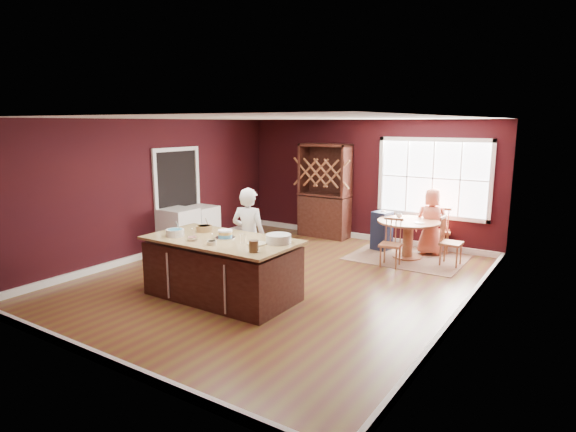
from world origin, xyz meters
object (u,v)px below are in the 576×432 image
at_px(dining_table, 408,231).
at_px(washer, 179,231).
at_px(hutch, 325,191).
at_px(dryer, 201,227).
at_px(chair_south, 391,243).
at_px(chair_north, 440,229).
at_px(high_chair, 382,230).
at_px(toddler, 380,211).
at_px(chair_east, 451,241).
at_px(kitchen_island, 222,269).
at_px(seated_woman, 432,222).
at_px(baker, 249,237).
at_px(layer_cake, 225,234).

xyz_separation_m(dining_table, washer, (-4.00, -2.22, -0.07)).
xyz_separation_m(hutch, dryer, (-1.73, -2.30, -0.64)).
bearing_deg(chair_south, chair_north, 65.21).
bearing_deg(washer, dryer, 90.00).
height_order(high_chair, dryer, dryer).
bearing_deg(high_chair, toddler, 165.46).
bearing_deg(chair_east, toddler, 75.99).
height_order(kitchen_island, chair_north, chair_north).
bearing_deg(chair_south, seated_woman, 66.36).
xyz_separation_m(high_chair, toddler, (-0.08, 0.04, 0.39)).
distance_m(baker, chair_south, 2.74).
bearing_deg(kitchen_island, dining_table, 66.09).
bearing_deg(dining_table, chair_south, -95.62).
height_order(chair_east, dryer, chair_east).
relative_size(layer_cake, chair_east, 0.32).
bearing_deg(hutch, dining_table, -17.55).
relative_size(seated_woman, hutch, 0.63).
relative_size(dining_table, hutch, 0.56).
xyz_separation_m(kitchen_island, chair_north, (2.02, 4.41, 0.05)).
relative_size(layer_cake, chair_north, 0.31).
distance_m(dining_table, chair_east, 0.85).
xyz_separation_m(chair_east, high_chair, (-1.52, 0.36, -0.05)).
bearing_deg(seated_woman, dryer, 18.79).
bearing_deg(dryer, dining_table, 21.59).
height_order(layer_cake, toddler, layer_cake).
height_order(chair_north, high_chair, chair_north).
xyz_separation_m(layer_cake, hutch, (-0.67, 4.30, 0.10)).
bearing_deg(chair_south, washer, -166.27).
height_order(baker, chair_south, baker).
xyz_separation_m(baker, chair_east, (2.50, 2.89, -0.34)).
bearing_deg(seated_woman, kitchen_island, 58.08).
xyz_separation_m(baker, seated_woman, (1.95, 3.45, -0.13)).
bearing_deg(layer_cake, chair_east, 55.38).
relative_size(high_chair, hutch, 0.39).
bearing_deg(high_chair, kitchen_island, -91.86).
xyz_separation_m(seated_woman, high_chair, (-0.97, -0.20, -0.25)).
bearing_deg(hutch, seated_woman, -4.57).
xyz_separation_m(chair_north, seated_woman, (-0.10, -0.24, 0.19)).
xyz_separation_m(dining_table, layer_cake, (-1.60, -3.59, 0.45)).
bearing_deg(toddler, high_chair, -26.09).
bearing_deg(high_chair, dryer, -138.76).
bearing_deg(hutch, dryer, -126.92).
height_order(seated_woman, washer, seated_woman).
relative_size(layer_cake, dryer, 0.34).
distance_m(layer_cake, chair_north, 4.80).
height_order(hutch, dryer, hutch).
bearing_deg(baker, toddler, -116.28).
distance_m(seated_woman, hutch, 2.61).
relative_size(baker, washer, 1.73).
height_order(chair_south, washer, washer).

